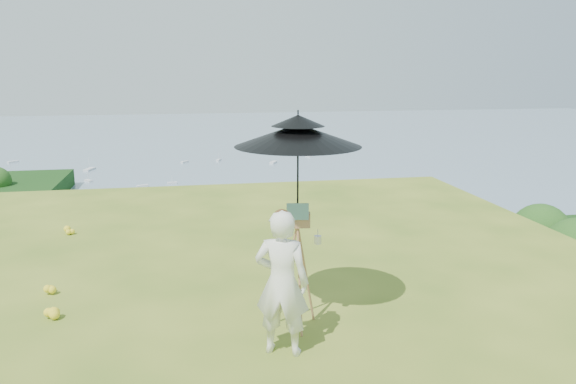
{
  "coord_description": "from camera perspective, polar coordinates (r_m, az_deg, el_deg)",
  "views": [
    {
      "loc": [
        0.56,
        -6.78,
        2.85
      ],
      "look_at": [
        2.06,
        1.4,
        1.0
      ],
      "focal_mm": 35.0,
      "sensor_mm": 36.0,
      "label": 1
    }
  ],
  "objects": [
    {
      "name": "bay_water",
      "position": [
        249.52,
        -10.48,
        3.84
      ],
      "size": [
        700.0,
        700.0,
        0.0
      ],
      "primitive_type": "plane",
      "color": "#758EA7",
      "rests_on": "ground"
    },
    {
      "name": "wildflowers",
      "position": [
        7.58,
        -14.09,
        -9.43
      ],
      "size": [
        10.0,
        10.5,
        0.12
      ],
      "primitive_type": null,
      "color": "yellow",
      "rests_on": "ground"
    },
    {
      "name": "field_easel",
      "position": [
        6.22,
        0.95,
        -7.47
      ],
      "size": [
        0.63,
        0.63,
        1.44
      ],
      "primitive_type": null,
      "rotation": [
        0.0,
        0.0,
        -0.17
      ],
      "color": "#8B5F3A",
      "rests_on": "ground"
    },
    {
      "name": "moored_boats",
      "position": [
        172.2,
        -14.55,
        -0.1
      ],
      "size": [
        140.0,
        140.0,
        0.7
      ],
      "primitive_type": null,
      "color": "silver",
      "rests_on": "bay_water"
    },
    {
      "name": "shoreline_tier",
      "position": [
        90.54,
        -10.04,
        -13.07
      ],
      "size": [
        170.0,
        28.0,
        8.0
      ],
      "primitive_type": "cube",
      "color": "gray",
      "rests_on": "bay_water"
    },
    {
      "name": "painter_cap",
      "position": [
        5.44,
        -0.64,
        -2.21
      ],
      "size": [
        0.24,
        0.26,
        0.1
      ],
      "primitive_type": null,
      "rotation": [
        0.0,
        0.0,
        -0.33
      ],
      "color": "#C76D78",
      "rests_on": "painter"
    },
    {
      "name": "ground",
      "position": [
        7.38,
        -14.18,
        -10.58
      ],
      "size": [
        14.0,
        14.0,
        0.0
      ],
      "primitive_type": "plane",
      "color": "#4F6C1F",
      "rests_on": "ground"
    },
    {
      "name": "sun_umbrella",
      "position": [
        5.97,
        1.0,
        2.42
      ],
      "size": [
        1.76,
        1.76,
        1.23
      ],
      "primitive_type": null,
      "rotation": [
        0.0,
        0.0,
        -0.38
      ],
      "color": "black",
      "rests_on": "field_easel"
    },
    {
      "name": "painter",
      "position": [
        5.66,
        -0.62,
        -9.2
      ],
      "size": [
        0.64,
        0.54,
        1.51
      ],
      "primitive_type": "imported",
      "rotation": [
        0.0,
        0.0,
        2.76
      ],
      "color": "silver",
      "rests_on": "ground"
    },
    {
      "name": "harbor_town",
      "position": [
        87.95,
        -10.2,
        -9.24
      ],
      "size": [
        110.0,
        22.0,
        5.0
      ],
      "primitive_type": null,
      "color": "silver",
      "rests_on": "shoreline_tier"
    },
    {
      "name": "slope_trees",
      "position": [
        45.44,
        -10.48,
        -10.81
      ],
      "size": [
        110.0,
        50.0,
        6.0
      ],
      "primitive_type": null,
      "color": "#174C16",
      "rests_on": "forest_slope"
    }
  ]
}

